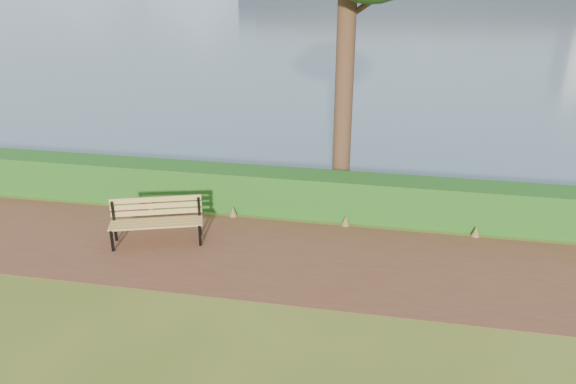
# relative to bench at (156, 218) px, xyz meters

# --- Properties ---
(ground) EXTENTS (140.00, 140.00, 0.00)m
(ground) POSITION_rel_bench_xyz_m (2.35, -0.51, -0.57)
(ground) COLOR #4D5C1A
(ground) RESTS_ON ground
(path) EXTENTS (40.00, 3.40, 0.01)m
(path) POSITION_rel_bench_xyz_m (2.35, -0.21, -0.56)
(path) COLOR brown
(path) RESTS_ON ground
(hedge) EXTENTS (32.00, 0.85, 1.00)m
(hedge) POSITION_rel_bench_xyz_m (2.35, 2.09, -0.07)
(hedge) COLOR #164112
(hedge) RESTS_ON ground
(bench) EXTENTS (2.03, 1.16, 0.98)m
(bench) POSITION_rel_bench_xyz_m (0.00, 0.00, 0.00)
(bench) COLOR black
(bench) RESTS_ON ground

